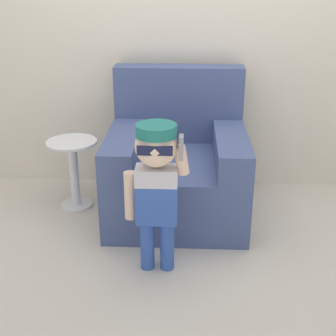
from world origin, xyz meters
The scene contains 5 objects.
ground_plane centered at (0.00, 0.00, 0.00)m, with size 10.00×10.00×0.00m, color beige.
wall_back centered at (0.00, 0.74, 1.30)m, with size 10.00×0.05×2.60m.
armchair centered at (-0.05, 0.23, 0.34)m, with size 0.95×0.97×1.00m.
person_child centered at (-0.15, -0.53, 0.60)m, with size 0.37×0.27×0.89m.
side_table centered at (-0.81, 0.24, 0.31)m, with size 0.36×0.36×0.52m.
Camera 1 is at (0.03, -2.88, 1.63)m, focal length 50.00 mm.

